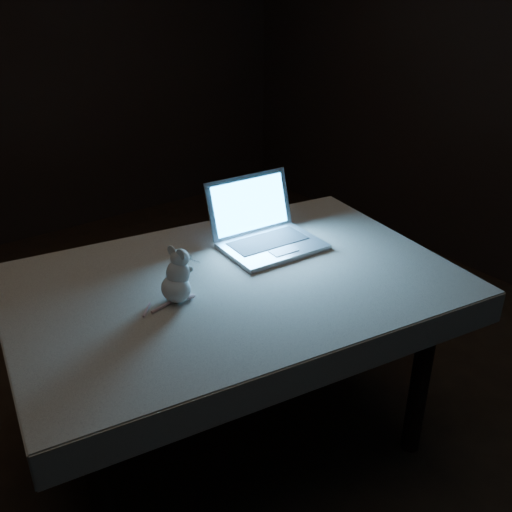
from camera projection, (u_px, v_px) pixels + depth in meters
floor at (211, 416)px, 2.65m from camera, size 5.00×5.00×0.00m
back_wall at (1, 61)px, 3.84m from camera, size 4.50×0.04×2.60m
table at (236, 367)px, 2.32m from camera, size 1.65×1.20×0.81m
tablecloth at (221, 294)px, 2.15m from camera, size 1.84×1.43×0.12m
laptop at (273, 219)px, 2.30m from camera, size 0.42×0.38×0.27m
plush_mouse at (175, 276)px, 1.95m from camera, size 0.20×0.20×0.20m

